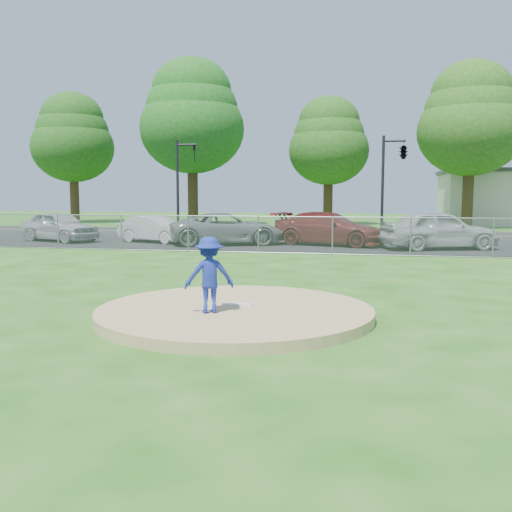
{
  "coord_description": "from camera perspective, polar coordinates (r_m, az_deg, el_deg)",
  "views": [
    {
      "loc": [
        2.66,
        -10.67,
        2.42
      ],
      "look_at": [
        0.0,
        2.0,
        1.0
      ],
      "focal_mm": 40.0,
      "sensor_mm": 36.0,
      "label": 1
    }
  ],
  "objects": [
    {
      "name": "chain_link_fence",
      "position": [
        22.89,
        5.15,
        2.05
      ],
      "size": [
        40.0,
        0.06,
        1.5
      ],
      "primitive_type": "cube",
      "color": "gray",
      "rests_on": "ground"
    },
    {
      "name": "pitching_rubber",
      "position": [
        11.41,
        -1.86,
        -4.87
      ],
      "size": [
        0.6,
        0.15,
        0.04
      ],
      "primitive_type": "cube",
      "color": "white",
      "rests_on": "pitchers_mound"
    },
    {
      "name": "tree_left",
      "position": [
        44.24,
        -6.43,
        13.78
      ],
      "size": [
        7.84,
        7.84,
        12.53
      ],
      "color": "#342413",
      "rests_on": "ground"
    },
    {
      "name": "tree_right",
      "position": [
        43.46,
        20.69,
        12.78
      ],
      "size": [
        7.28,
        7.28,
        11.63
      ],
      "color": "#3A2815",
      "rests_on": "ground"
    },
    {
      "name": "pitchers_mound",
      "position": [
        11.24,
        -2.1,
        -5.66
      ],
      "size": [
        5.4,
        5.4,
        0.2
      ],
      "primitive_type": "cylinder",
      "color": "tan",
      "rests_on": "ground"
    },
    {
      "name": "tree_center",
      "position": [
        45.0,
        7.29,
        11.37
      ],
      "size": [
        6.16,
        6.16,
        9.84
      ],
      "color": "#362313",
      "rests_on": "ground"
    },
    {
      "name": "ground",
      "position": [
        20.98,
        4.49,
        -0.38
      ],
      "size": [
        120.0,
        120.0,
        0.0
      ],
      "primitive_type": "plane",
      "color": "#1D5312",
      "rests_on": "ground"
    },
    {
      "name": "traffic_cone",
      "position": [
        27.26,
        -7.01,
        1.83
      ],
      "size": [
        0.34,
        0.34,
        0.65
      ],
      "primitive_type": "cone",
      "color": "orange",
      "rests_on": "parking_lot"
    },
    {
      "name": "traffic_signal_center",
      "position": [
        32.77,
        14.34,
        9.9
      ],
      "size": [
        1.42,
        2.48,
        5.6
      ],
      "color": "black",
      "rests_on": "ground"
    },
    {
      "name": "traffic_signal_left",
      "position": [
        34.62,
        -7.48,
        7.77
      ],
      "size": [
        1.28,
        0.2,
        5.6
      ],
      "color": "black",
      "rests_on": "ground"
    },
    {
      "name": "parked_car_pearl",
      "position": [
        26.03,
        17.81,
        2.52
      ],
      "size": [
        5.36,
        3.53,
        1.7
      ],
      "primitive_type": "imported",
      "rotation": [
        0.0,
        0.0,
        1.91
      ],
      "color": "#B6B8BA",
      "rests_on": "parking_lot"
    },
    {
      "name": "parked_car_silver",
      "position": [
        30.61,
        -19.06,
        2.84
      ],
      "size": [
        4.85,
        3.33,
        1.53
      ],
      "primitive_type": "imported",
      "rotation": [
        0.0,
        0.0,
        1.2
      ],
      "color": "#B2B1B6",
      "rests_on": "parking_lot"
    },
    {
      "name": "parked_car_darkred",
      "position": [
        27.0,
        7.32,
        2.73
      ],
      "size": [
        5.71,
        3.57,
        1.54
      ],
      "primitive_type": "imported",
      "rotation": [
        0.0,
        0.0,
        1.29
      ],
      "color": "maroon",
      "rests_on": "parking_lot"
    },
    {
      "name": "street",
      "position": [
        34.86,
        7.46,
        2.23
      ],
      "size": [
        60.0,
        7.0,
        0.01
      ],
      "primitive_type": "cube",
      "color": "black",
      "rests_on": "ground"
    },
    {
      "name": "pitcher",
      "position": [
        10.66,
        -4.7,
        -1.89
      ],
      "size": [
        1.06,
        0.85,
        1.43
      ],
      "primitive_type": "imported",
      "rotation": [
        0.0,
        0.0,
        3.55
      ],
      "color": "navy",
      "rests_on": "pitchers_mound"
    },
    {
      "name": "parked_car_white",
      "position": [
        28.71,
        -9.98,
        2.67
      ],
      "size": [
        4.25,
        2.7,
        1.32
      ],
      "primitive_type": "imported",
      "rotation": [
        0.0,
        0.0,
        1.22
      ],
      "color": "silver",
      "rests_on": "parking_lot"
    },
    {
      "name": "parked_car_gray",
      "position": [
        27.1,
        -2.93,
        2.74
      ],
      "size": [
        5.94,
        4.34,
        1.5
      ],
      "primitive_type": "imported",
      "rotation": [
        0.0,
        0.0,
        1.96
      ],
      "color": "slate",
      "rests_on": "parking_lot"
    },
    {
      "name": "parking_lot",
      "position": [
        27.41,
        6.24,
        1.17
      ],
      "size": [
        50.0,
        8.0,
        0.01
      ],
      "primitive_type": "cube",
      "color": "black",
      "rests_on": "ground"
    },
    {
      "name": "tree_far_left",
      "position": [
        50.37,
        -17.87,
        11.25
      ],
      "size": [
        6.72,
        6.72,
        10.74
      ],
      "color": "#3C2316",
      "rests_on": "ground"
    }
  ]
}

